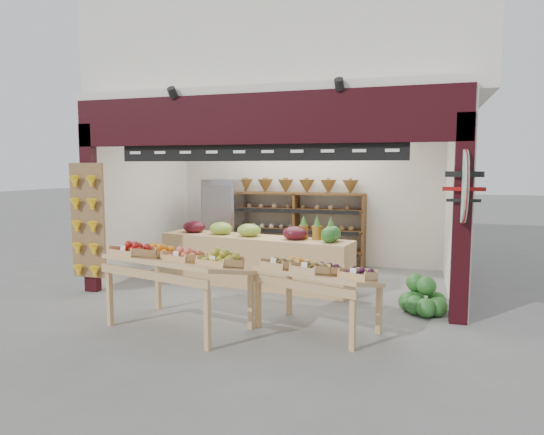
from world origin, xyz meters
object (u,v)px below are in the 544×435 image
Objects in this scene: back_shelving at (296,210)px; refrigerator at (223,222)px; cardboard_stack at (228,268)px; watermelon_pile at (422,299)px; display_table_left at (175,261)px; mid_counter at (253,259)px; display_table_right at (315,272)px.

back_shelving is 1.59× the size of refrigerator.
refrigerator is (-1.39, -0.48, -0.25)m from back_shelving.
cardboard_stack is 3.43m from watermelon_pile.
back_shelving is 4.16m from display_table_left.
back_shelving is 1.49m from refrigerator.
watermelon_pile is at bearing 25.69° from display_table_left.
cardboard_stack is at bearing 162.68° from watermelon_pile.
mid_counter is at bearing -97.27° from back_shelving.
back_shelving reaches higher than watermelon_pile.
display_table_right is (1.71, 0.34, -0.11)m from display_table_left.
cardboard_stack is 2.96m from display_table_right.
watermelon_pile is (2.98, 1.43, -0.63)m from display_table_left.
watermelon_pile is (2.47, -2.68, -0.93)m from back_shelving.
back_shelving is 0.82× the size of mid_counter.
display_table_left is 2.83× the size of watermelon_pile.
watermelon_pile is at bearing 40.71° from display_table_right.
refrigerator is 0.93× the size of display_table_left.
display_table_right is (2.00, -2.12, 0.50)m from cardboard_stack.
refrigerator is at bearing 128.05° from display_table_right.
back_shelving is 1.48× the size of display_table_left.
display_table_right is at bearing -46.58° from cardboard_stack.
refrigerator is 1.48m from cardboard_stack.
refrigerator reaches higher than mid_counter.
cardboard_stack reaches higher than watermelon_pile.
mid_counter is at bearing 164.28° from watermelon_pile.
cardboard_stack is 0.63× the size of display_table_right.
display_table_left is (-0.27, -2.20, 0.36)m from mid_counter.
display_table_left reaches higher than watermelon_pile.
mid_counter is 2.37m from display_table_right.
back_shelving is 2.74× the size of cardboard_stack.
mid_counter is at bearing 83.06° from display_table_left.
display_table_right is at bearing -52.23° from mid_counter.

